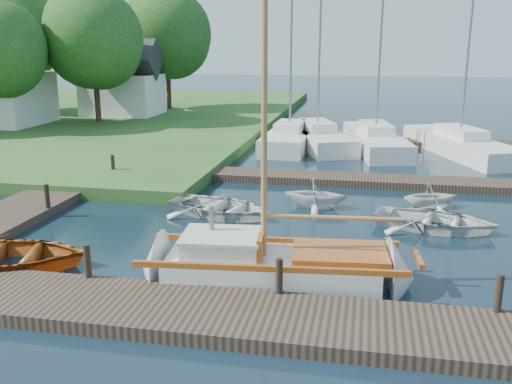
% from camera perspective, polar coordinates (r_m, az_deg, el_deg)
% --- Properties ---
extents(ground, '(160.00, 160.00, 0.00)m').
position_cam_1_polar(ground, '(17.61, -0.00, -3.78)').
color(ground, black).
rests_on(ground, ground).
extents(near_dock, '(18.00, 2.20, 0.30)m').
position_cam_1_polar(near_dock, '(12.17, -5.60, -12.02)').
color(near_dock, black).
rests_on(near_dock, ground).
extents(left_dock, '(2.20, 18.00, 0.30)m').
position_cam_1_polar(left_dock, '(22.21, -19.63, -0.28)').
color(left_dock, black).
rests_on(left_dock, ground).
extents(far_dock, '(14.00, 1.60, 0.30)m').
position_cam_1_polar(far_dock, '(23.54, 7.86, 1.29)').
color(far_dock, black).
rests_on(far_dock, ground).
extents(pontoon, '(30.00, 1.60, 0.30)m').
position_cam_1_polar(pontoon, '(33.51, 22.72, 4.34)').
color(pontoon, black).
rests_on(pontoon, ground).
extents(mooring_post_1, '(0.16, 0.16, 0.80)m').
position_cam_1_polar(mooring_post_1, '(13.87, -16.49, -6.62)').
color(mooring_post_1, black).
rests_on(mooring_post_1, near_dock).
extents(mooring_post_2, '(0.16, 0.16, 0.80)m').
position_cam_1_polar(mooring_post_2, '(12.51, 2.33, -8.38)').
color(mooring_post_2, black).
rests_on(mooring_post_2, near_dock).
extents(mooring_post_3, '(0.16, 0.16, 0.80)m').
position_cam_1_polar(mooring_post_3, '(12.70, 23.11, -9.28)').
color(mooring_post_3, black).
rests_on(mooring_post_3, near_dock).
extents(mooring_post_4, '(0.16, 0.16, 0.80)m').
position_cam_1_polar(mooring_post_4, '(19.92, -20.17, -0.38)').
color(mooring_post_4, black).
rests_on(mooring_post_4, left_dock).
extents(mooring_post_5, '(0.16, 0.16, 0.80)m').
position_cam_1_polar(mooring_post_5, '(24.19, -14.13, 2.68)').
color(mooring_post_5, black).
rests_on(mooring_post_5, left_dock).
extents(sailboat, '(7.30, 2.63, 9.83)m').
position_cam_1_polar(sailboat, '(13.78, 2.31, -7.72)').
color(sailboat, silver).
rests_on(sailboat, ground).
extents(dinghy, '(5.02, 4.13, 0.90)m').
position_cam_1_polar(dinghy, '(15.89, -24.14, -5.52)').
color(dinghy, maroon).
rests_on(dinghy, ground).
extents(tender_a, '(4.32, 3.66, 0.76)m').
position_cam_1_polar(tender_a, '(18.97, -3.64, -1.22)').
color(tender_a, silver).
rests_on(tender_a, ground).
extents(tender_b, '(2.31, 2.04, 1.14)m').
position_cam_1_polar(tender_b, '(19.89, 6.02, 0.06)').
color(tender_b, silver).
rests_on(tender_b, ground).
extents(tender_c, '(4.19, 3.44, 0.76)m').
position_cam_1_polar(tender_c, '(18.40, 17.49, -2.41)').
color(tender_c, silver).
rests_on(tender_c, ground).
extents(tender_d, '(2.33, 2.16, 1.02)m').
position_cam_1_polar(tender_d, '(20.69, 17.11, -0.12)').
color(tender_d, silver).
rests_on(tender_d, ground).
extents(marina_boat_0, '(2.36, 7.19, 11.60)m').
position_cam_1_polar(marina_boat_0, '(31.07, 3.39, 5.53)').
color(marina_boat_0, silver).
rests_on(marina_boat_0, ground).
extents(marina_boat_1, '(4.88, 8.12, 9.46)m').
position_cam_1_polar(marina_boat_1, '(31.54, 6.13, 5.57)').
color(marina_boat_1, silver).
rests_on(marina_boat_1, ground).
extents(marina_boat_2, '(3.78, 8.89, 10.43)m').
position_cam_1_polar(marina_boat_2, '(31.16, 11.84, 5.23)').
color(marina_boat_2, silver).
rests_on(marina_boat_2, ground).
extents(marina_boat_3, '(5.18, 9.11, 13.20)m').
position_cam_1_polar(marina_boat_3, '(30.92, 19.69, 4.64)').
color(marina_boat_3, silver).
rests_on(marina_boat_3, ground).
extents(house_c, '(5.25, 4.00, 5.28)m').
position_cam_1_polar(house_c, '(42.16, -13.21, 10.39)').
color(house_c, white).
rests_on(house_c, shore).
extents(tree_3, '(6.41, 6.38, 8.74)m').
position_cam_1_polar(tree_3, '(38.48, -15.96, 14.64)').
color(tree_3, '#332114').
rests_on(tree_3, shore).
extents(tree_4, '(7.01, 7.01, 9.66)m').
position_cam_1_polar(tree_4, '(45.96, -22.92, 14.72)').
color(tree_4, '#332114').
rests_on(tree_4, shore).
extents(tree_7, '(6.83, 6.83, 9.38)m').
position_cam_1_polar(tree_7, '(45.06, -8.91, 15.48)').
color(tree_7, '#332114').
rests_on(tree_7, shore).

